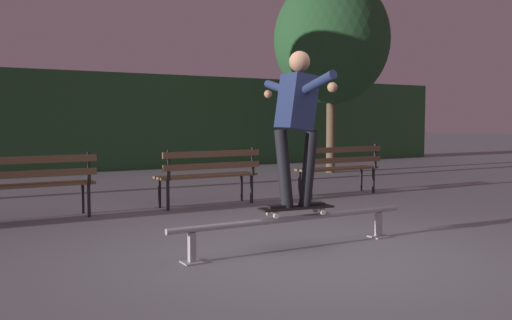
{
  "coord_description": "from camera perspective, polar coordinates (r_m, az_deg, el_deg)",
  "views": [
    {
      "loc": [
        -3.06,
        -4.32,
        1.29
      ],
      "look_at": [
        0.01,
        1.04,
        0.85
      ],
      "focal_mm": 38.61,
      "sensor_mm": 36.0,
      "label": 1
    }
  ],
  "objects": [
    {
      "name": "tree_far_right",
      "position": [
        14.02,
        7.84,
        12.19
      ],
      "size": [
        2.86,
        2.86,
        4.86
      ],
      "color": "brown",
      "rests_on": "ground"
    },
    {
      "name": "skateboard",
      "position": [
        5.57,
        4.18,
        -5.0
      ],
      "size": [
        0.8,
        0.27,
        0.09
      ],
      "color": "black",
      "rests_on": "grind_rail"
    },
    {
      "name": "skateboarder",
      "position": [
        5.51,
        4.26,
        4.66
      ],
      "size": [
        0.63,
        1.4,
        1.56
      ],
      "color": "black",
      "rests_on": "skateboard"
    },
    {
      "name": "hedge_backdrop",
      "position": [
        15.05,
        -18.06,
        3.79
      ],
      "size": [
        24.0,
        1.2,
        2.54
      ],
      "primitive_type": "cube",
      "color": "#2D5B33",
      "rests_on": "ground"
    },
    {
      "name": "grind_rail",
      "position": [
        5.59,
        4.02,
        -6.53
      ],
      "size": [
        2.73,
        0.18,
        0.34
      ],
      "color": "#9E9EA3",
      "rests_on": "ground"
    },
    {
      "name": "park_bench_leftmost",
      "position": [
        7.64,
        -22.24,
        -1.89
      ],
      "size": [
        1.61,
        0.47,
        0.88
      ],
      "color": "black",
      "rests_on": "ground"
    },
    {
      "name": "park_bench_left_center",
      "position": [
        8.34,
        -4.88,
        -1.13
      ],
      "size": [
        1.61,
        0.47,
        0.88
      ],
      "color": "black",
      "rests_on": "ground"
    },
    {
      "name": "ground_plane",
      "position": [
        5.45,
        5.43,
        -9.63
      ],
      "size": [
        90.0,
        90.0,
        0.0
      ],
      "primitive_type": "plane",
      "color": "slate"
    },
    {
      "name": "park_bench_right_center",
      "position": [
        9.67,
        8.76,
        -0.45
      ],
      "size": [
        1.61,
        0.47,
        0.88
      ],
      "color": "black",
      "rests_on": "ground"
    }
  ]
}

